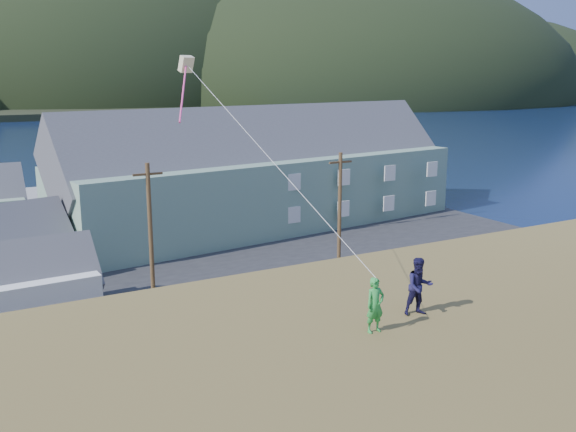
% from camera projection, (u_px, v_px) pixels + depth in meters
% --- Properties ---
extents(ground, '(900.00, 900.00, 0.00)m').
position_uv_depth(ground, '(167.00, 336.00, 34.40)').
color(ground, '#0A1638').
rests_on(ground, ground).
extents(grass_strip, '(110.00, 8.00, 0.10)m').
position_uv_depth(grass_strip, '(180.00, 349.00, 32.68)').
color(grass_strip, '#4C3D19').
rests_on(grass_strip, ground).
extents(waterfront_lot, '(72.00, 36.00, 0.12)m').
position_uv_depth(waterfront_lot, '(95.00, 257.00, 48.89)').
color(waterfront_lot, '#28282B').
rests_on(waterfront_lot, ground).
extents(far_hills, '(760.00, 265.00, 143.00)m').
position_uv_depth(far_hills, '(42.00, 100.00, 289.18)').
color(far_hills, black).
rests_on(far_hills, ground).
extents(lodge, '(38.60, 15.02, 13.22)m').
position_uv_depth(lodge, '(265.00, 172.00, 57.93)').
color(lodge, gray).
rests_on(lodge, waterfront_lot).
extents(shed_palegreen_near, '(9.82, 7.32, 6.38)m').
position_uv_depth(shed_palegreen_near, '(2.00, 249.00, 42.41)').
color(shed_palegreen_near, gray).
rests_on(shed_palegreen_near, waterfront_lot).
extents(shed_white, '(7.25, 4.99, 5.58)m').
position_uv_depth(shed_white, '(33.00, 283.00, 36.24)').
color(shed_white, white).
rests_on(shed_white, waterfront_lot).
extents(utility_poles, '(30.24, 0.24, 9.07)m').
position_uv_depth(utility_poles, '(119.00, 252.00, 33.76)').
color(utility_poles, '#47331E').
rests_on(utility_poles, waterfront_lot).
extents(kite_flyer_green, '(0.54, 0.35, 1.47)m').
position_uv_depth(kite_flyer_green, '(375.00, 305.00, 16.54)').
color(kite_flyer_green, green).
rests_on(kite_flyer_green, hillside).
extents(kite_flyer_navy, '(0.93, 0.81, 1.64)m').
position_uv_depth(kite_flyer_navy, '(419.00, 287.00, 17.72)').
color(kite_flyer_navy, '#18153B').
rests_on(kite_flyer_navy, hillside).
extents(kite_rig, '(1.42, 4.81, 10.71)m').
position_uv_depth(kite_rig, '(188.00, 71.00, 21.93)').
color(kite_rig, beige).
rests_on(kite_rig, ground).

